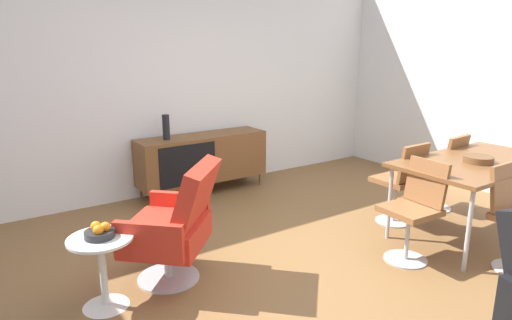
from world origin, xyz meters
The scene contains 12 objects.
ground_plane centered at (0.00, 0.00, 0.00)m, with size 8.32×8.32×0.00m, color brown.
wall_back centered at (0.00, 2.60, 1.40)m, with size 6.80×0.12×2.80m, color white.
sideboard centered at (0.23, 2.30, 0.44)m, with size 1.60×0.45×0.72m.
vase_cobalt centered at (-0.22, 2.30, 0.86)m, with size 0.08×0.08×0.29m.
dining_table centered at (1.76, -0.29, 0.70)m, with size 1.60×0.90×0.74m.
wooden_bowl_on_table centered at (1.69, -0.34, 0.77)m, with size 0.26×0.26×0.06m, color brown.
dining_chair_back_right centered at (2.12, 0.27, 0.47)m, with size 0.43×0.45×0.86m.
dining_chair_near_window centered at (0.87, -0.30, 0.47)m, with size 0.44×0.42×0.86m.
dining_chair_back_left centered at (1.41, 0.27, 0.47)m, with size 0.40×0.43×0.86m.
lounge_chair_red centered at (-0.94, 0.50, 0.47)m, with size 0.91×0.91×0.95m.
side_table_round centered at (-1.50, 0.44, 0.32)m, with size 0.44×0.44×0.52m.
fruit_bowl centered at (-1.50, 0.44, 0.56)m, with size 0.20×0.20×0.11m.
Camera 1 is at (-2.19, -2.45, 1.78)m, focal length 31.29 mm.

